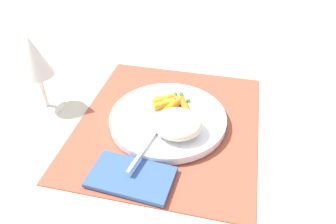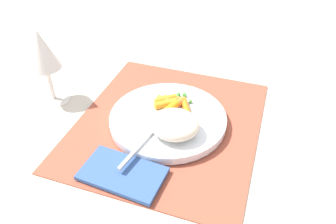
# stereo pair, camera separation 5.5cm
# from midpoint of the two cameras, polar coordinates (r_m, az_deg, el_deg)

# --- Properties ---
(ground_plane) EXTENTS (2.40, 2.40, 0.00)m
(ground_plane) POSITION_cam_midpoint_polar(r_m,az_deg,el_deg) (0.69, -2.29, -2.19)
(ground_plane) COLOR beige
(placemat) EXTENTS (0.41, 0.37, 0.01)m
(placemat) POSITION_cam_midpoint_polar(r_m,az_deg,el_deg) (0.68, -2.29, -2.00)
(placemat) COLOR #9E4733
(placemat) RESTS_ON ground_plane
(plate) EXTENTS (0.24, 0.24, 0.02)m
(plate) POSITION_cam_midpoint_polar(r_m,az_deg,el_deg) (0.68, -2.32, -1.28)
(plate) COLOR white
(plate) RESTS_ON placemat
(rice_mound) EXTENTS (0.09, 0.09, 0.04)m
(rice_mound) POSITION_cam_midpoint_polar(r_m,az_deg,el_deg) (0.62, -0.89, -2.16)
(rice_mound) COLOR beige
(rice_mound) RESTS_ON plate
(carrot_portion) EXTENTS (0.07, 0.09, 0.02)m
(carrot_portion) POSITION_cam_midpoint_polar(r_m,az_deg,el_deg) (0.69, -1.87, 1.43)
(carrot_portion) COLOR orange
(carrot_portion) RESTS_ON plate
(pea_scatter) EXTENTS (0.06, 0.07, 0.01)m
(pea_scatter) POSITION_cam_midpoint_polar(r_m,az_deg,el_deg) (0.71, -0.85, 2.32)
(pea_scatter) COLOR #418E34
(pea_scatter) RESTS_ON plate
(fork) EXTENTS (0.20, 0.05, 0.01)m
(fork) POSITION_cam_midpoint_polar(r_m,az_deg,el_deg) (0.64, -4.12, -2.95)
(fork) COLOR #B8B8B8
(fork) RESTS_ON plate
(wine_glass) EXTENTS (0.08, 0.08, 0.17)m
(wine_glass) POSITION_cam_midpoint_polar(r_m,az_deg,el_deg) (0.73, -24.42, 8.09)
(wine_glass) COLOR silver
(wine_glass) RESTS_ON ground_plane
(napkin) EXTENTS (0.09, 0.15, 0.01)m
(napkin) POSITION_cam_midpoint_polar(r_m,az_deg,el_deg) (0.58, -9.17, -11.16)
(napkin) COLOR #33518C
(napkin) RESTS_ON placemat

